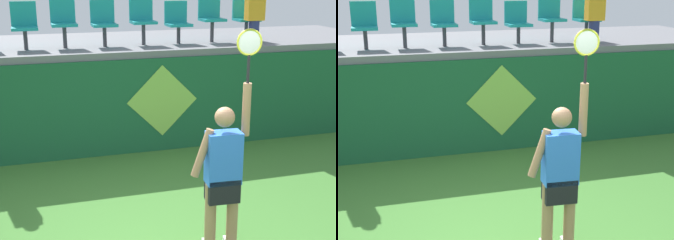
# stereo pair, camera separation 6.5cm
# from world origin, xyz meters

# --- Properties ---
(court_back_wall) EXTENTS (11.66, 0.20, 1.67)m
(court_back_wall) POSITION_xyz_m (0.00, 3.54, 0.84)
(court_back_wall) COLOR #195633
(court_back_wall) RESTS_ON ground_plane
(spectator_platform) EXTENTS (11.66, 3.02, 0.12)m
(spectator_platform) POSITION_xyz_m (0.00, 4.99, 1.73)
(spectator_platform) COLOR slate
(spectator_platform) RESTS_ON court_back_wall
(tennis_player) EXTENTS (0.75, 0.29, 2.52)m
(tennis_player) POSITION_xyz_m (0.61, 0.11, 0.95)
(tennis_player) COLOR white
(tennis_player) RESTS_ON ground_plane
(stadium_chair_2) EXTENTS (0.44, 0.42, 0.81)m
(stadium_chair_2) POSITION_xyz_m (-1.37, 4.34, 2.23)
(stadium_chair_2) COLOR #38383D
(stadium_chair_2) RESTS_ON spectator_platform
(stadium_chair_3) EXTENTS (0.44, 0.42, 0.85)m
(stadium_chair_3) POSITION_xyz_m (-0.71, 4.34, 2.27)
(stadium_chair_3) COLOR #38383D
(stadium_chair_3) RESTS_ON spectator_platform
(stadium_chair_4) EXTENTS (0.44, 0.42, 0.81)m
(stadium_chair_4) POSITION_xyz_m (0.00, 4.34, 2.24)
(stadium_chair_4) COLOR #38383D
(stadium_chair_4) RESTS_ON spectator_platform
(stadium_chair_5) EXTENTS (0.44, 0.42, 0.83)m
(stadium_chair_5) POSITION_xyz_m (0.72, 4.34, 2.27)
(stadium_chair_5) COLOR #38383D
(stadium_chair_5) RESTS_ON spectator_platform
(stadium_chair_6) EXTENTS (0.44, 0.42, 0.78)m
(stadium_chair_6) POSITION_xyz_m (1.39, 4.34, 2.21)
(stadium_chair_6) COLOR #38383D
(stadium_chair_6) RESTS_ON spectator_platform
(stadium_chair_7) EXTENTS (0.44, 0.42, 0.85)m
(stadium_chair_7) POSITION_xyz_m (2.07, 4.34, 2.28)
(stadium_chair_7) COLOR #38383D
(stadium_chair_7) RESTS_ON spectator_platform
(stadium_chair_8) EXTENTS (0.44, 0.42, 0.86)m
(stadium_chair_8) POSITION_xyz_m (2.78, 4.34, 2.27)
(stadium_chair_8) COLOR #38383D
(stadium_chair_8) RESTS_ON spectator_platform
(spectator_0) EXTENTS (0.34, 0.20, 1.12)m
(spectator_0) POSITION_xyz_m (2.78, 3.93, 2.37)
(spectator_0) COLOR navy
(spectator_0) RESTS_ON spectator_platform
(wall_signage_mount) EXTENTS (1.27, 0.01, 1.56)m
(wall_signage_mount) POSITION_xyz_m (0.84, 3.43, 0.00)
(wall_signage_mount) COLOR #195633
(wall_signage_mount) RESTS_ON ground_plane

